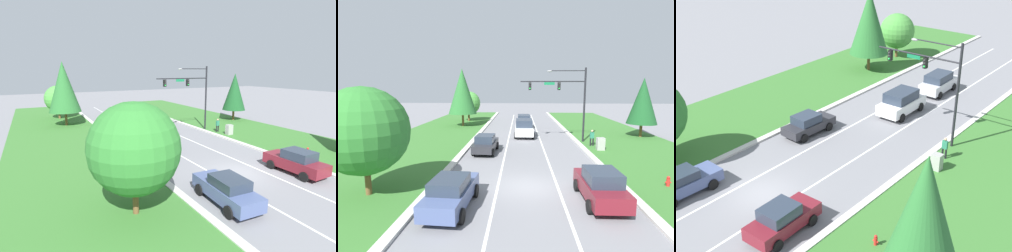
# 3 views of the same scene
# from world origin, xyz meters

# --- Properties ---
(ground_plane) EXTENTS (160.00, 160.00, 0.00)m
(ground_plane) POSITION_xyz_m (0.00, 0.00, 0.00)
(ground_plane) COLOR slate
(curb_strip_right) EXTENTS (0.50, 90.00, 0.15)m
(curb_strip_right) POSITION_xyz_m (5.65, 0.00, 0.07)
(curb_strip_right) COLOR beige
(curb_strip_right) RESTS_ON ground_plane
(curb_strip_left) EXTENTS (0.50, 90.00, 0.15)m
(curb_strip_left) POSITION_xyz_m (-5.65, 0.00, 0.07)
(curb_strip_left) COLOR beige
(curb_strip_left) RESTS_ON ground_plane
(grass_verge_right) EXTENTS (10.00, 90.00, 0.08)m
(grass_verge_right) POSITION_xyz_m (10.90, 0.00, 0.04)
(grass_verge_right) COLOR #38702D
(grass_verge_right) RESTS_ON ground_plane
(grass_verge_left) EXTENTS (10.00, 90.00, 0.08)m
(grass_verge_left) POSITION_xyz_m (-10.90, 0.00, 0.04)
(grass_verge_left) COLOR #38702D
(grass_verge_left) RESTS_ON ground_plane
(lane_stripe_inner_left) EXTENTS (0.14, 81.00, 0.01)m
(lane_stripe_inner_left) POSITION_xyz_m (-1.80, 0.00, 0.00)
(lane_stripe_inner_left) COLOR white
(lane_stripe_inner_left) RESTS_ON ground_plane
(lane_stripe_inner_right) EXTENTS (0.14, 81.00, 0.01)m
(lane_stripe_inner_right) POSITION_xyz_m (1.80, 0.00, 0.00)
(lane_stripe_inner_right) COLOR white
(lane_stripe_inner_right) RESTS_ON ground_plane
(traffic_signal_mast) EXTENTS (6.90, 0.41, 7.93)m
(traffic_signal_mast) POSITION_xyz_m (4.39, 13.13, 5.25)
(traffic_signal_mast) COLOR black
(traffic_signal_mast) RESTS_ON ground_plane
(charcoal_sedan) EXTENTS (2.12, 4.51, 1.66)m
(charcoal_sedan) POSITION_xyz_m (-3.60, 8.13, 0.83)
(charcoal_sedan) COLOR #28282D
(charcoal_sedan) RESTS_ON ground_plane
(silver_suv) EXTENTS (2.15, 4.69, 1.94)m
(silver_suv) POSITION_xyz_m (0.05, 22.57, 1.00)
(silver_suv) COLOR silver
(silver_suv) RESTS_ON ground_plane
(burgundy_sedan) EXTENTS (2.04, 4.47, 1.78)m
(burgundy_sedan) POSITION_xyz_m (3.70, -1.88, 0.88)
(burgundy_sedan) COLOR maroon
(burgundy_sedan) RESTS_ON ground_plane
(slate_blue_sedan) EXTENTS (2.13, 4.70, 1.66)m
(slate_blue_sedan) POSITION_xyz_m (-3.82, -3.06, 0.85)
(slate_blue_sedan) COLOR #475684
(slate_blue_sedan) RESTS_ON ground_plane
(white_suv) EXTENTS (2.29, 4.90, 2.10)m
(white_suv) POSITION_xyz_m (-0.01, 16.04, 1.08)
(white_suv) COLOR white
(white_suv) RESTS_ON ground_plane
(utility_cabinet) EXTENTS (0.70, 0.60, 1.24)m
(utility_cabinet) POSITION_xyz_m (7.07, 9.37, 0.62)
(utility_cabinet) COLOR #9E9E99
(utility_cabinet) RESTS_ON ground_plane
(pedestrian) EXTENTS (0.40, 0.24, 1.69)m
(pedestrian) POSITION_xyz_m (6.73, 11.11, 0.94)
(pedestrian) COLOR black
(pedestrian) RESTS_ON ground_plane
(fire_hydrant) EXTENTS (0.34, 0.20, 0.70)m
(fire_hydrant) POSITION_xyz_m (8.37, 0.36, 0.34)
(fire_hydrant) COLOR red
(fire_hydrant) RESTS_ON ground_plane
(conifer_near_right_tree) EXTENTS (3.36, 3.36, 7.01)m
(conifer_near_right_tree) POSITION_xyz_m (13.78, 16.29, 4.31)
(conifer_near_right_tree) COLOR brown
(conifer_near_right_tree) RESTS_ON ground_plane
(oak_near_left_tree) EXTENTS (4.03, 4.03, 5.18)m
(oak_near_left_tree) POSITION_xyz_m (-9.39, 29.75, 3.16)
(oak_near_left_tree) COLOR brown
(oak_near_left_tree) RESTS_ON ground_plane
(oak_far_left_tree) EXTENTS (4.76, 4.76, 6.01)m
(oak_far_left_tree) POSITION_xyz_m (-8.80, -1.76, 3.62)
(oak_far_left_tree) COLOR brown
(oak_far_left_tree) RESTS_ON ground_plane
(conifer_mid_left_tree) EXTENTS (4.18, 4.18, 8.62)m
(conifer_mid_left_tree) POSITION_xyz_m (-9.12, 23.77, 5.27)
(conifer_mid_left_tree) COLOR brown
(conifer_mid_left_tree) RESTS_ON ground_plane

